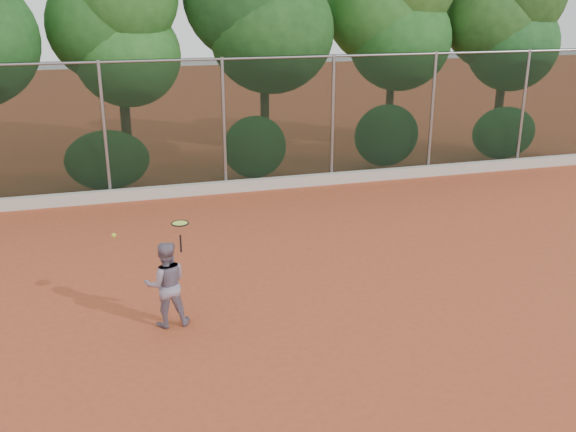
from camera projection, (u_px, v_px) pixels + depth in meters
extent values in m
plane|color=#AB4928|center=(304.00, 304.00, 10.88)|extent=(80.00, 80.00, 0.00)
cube|color=beige|center=(227.00, 187.00, 17.03)|extent=(24.00, 0.20, 0.30)
imported|color=gray|center=(166.00, 284.00, 9.98)|extent=(0.68, 0.53, 1.40)
cube|color=black|center=(224.00, 126.00, 16.67)|extent=(24.00, 0.01, 3.50)
cylinder|color=gray|center=(222.00, 59.00, 16.12)|extent=(24.00, 0.06, 0.06)
cylinder|color=gray|center=(105.00, 132.00, 15.88)|extent=(0.09, 0.09, 3.50)
cylinder|color=gray|center=(224.00, 126.00, 16.67)|extent=(0.09, 0.09, 3.50)
cylinder|color=gray|center=(333.00, 120.00, 17.46)|extent=(0.09, 0.09, 3.50)
cylinder|color=gray|center=(432.00, 115.00, 18.25)|extent=(0.09, 0.09, 3.50)
cylinder|color=gray|center=(523.00, 110.00, 19.03)|extent=(0.09, 0.09, 3.50)
cylinder|color=#432919|center=(127.00, 135.00, 18.31)|extent=(0.28, 0.28, 2.40)
ellipsoid|color=#266221|center=(128.00, 56.00, 17.56)|extent=(2.90, 2.40, 2.80)
ellipsoid|color=#1C4E1B|center=(106.00, 25.00, 17.44)|extent=(3.20, 2.70, 3.10)
cylinder|color=#432C19|center=(265.00, 119.00, 18.99)|extent=(0.26, 0.26, 3.00)
ellipsoid|color=#2B6426|center=(272.00, 32.00, 18.14)|extent=(3.60, 3.00, 3.50)
cylinder|color=#49311C|center=(389.00, 116.00, 20.30)|extent=(0.24, 0.24, 2.70)
ellipsoid|color=#1D551D|center=(400.00, 39.00, 19.49)|extent=(3.20, 2.70, 3.10)
ellipsoid|color=#235D20|center=(382.00, 8.00, 19.34)|extent=(3.50, 2.90, 3.40)
cylinder|color=#472E1B|center=(498.00, 116.00, 20.94)|extent=(0.28, 0.28, 2.50)
ellipsoid|color=#2A6E2C|center=(513.00, 45.00, 20.17)|extent=(3.00, 2.50, 2.90)
ellipsoid|color=#346B29|center=(496.00, 18.00, 20.05)|extent=(3.30, 2.80, 3.20)
ellipsoid|color=#2D6125|center=(107.00, 160.00, 16.90)|extent=(2.20, 1.16, 1.60)
ellipsoid|color=#2D6C29|center=(255.00, 147.00, 17.92)|extent=(1.80, 1.04, 1.76)
ellipsoid|color=#245E26|center=(387.00, 135.00, 18.94)|extent=(2.00, 1.10, 1.84)
ellipsoid|color=#2C752F|center=(504.00, 133.00, 20.04)|extent=(2.16, 1.12, 1.64)
cylinder|color=black|center=(181.00, 244.00, 9.73)|extent=(0.03, 0.03, 0.28)
torus|color=black|center=(180.00, 223.00, 9.56)|extent=(0.29, 0.29, 0.03)
cylinder|color=#CAE844|center=(180.00, 223.00, 9.56)|extent=(0.25, 0.25, 0.01)
sphere|color=#BCCD2E|center=(114.00, 235.00, 9.45)|extent=(0.07, 0.07, 0.07)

